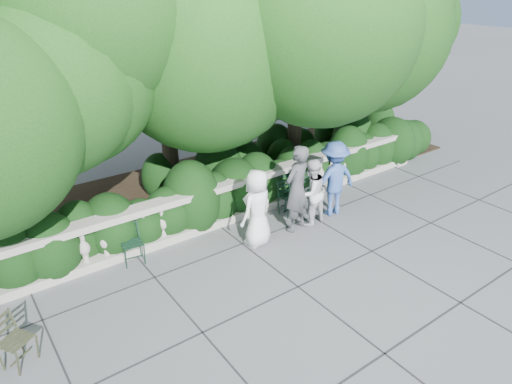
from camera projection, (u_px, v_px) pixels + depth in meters
ground at (285, 253)px, 9.31m from camera, size 90.00×90.00×0.00m
balustrade at (235, 200)px, 10.41m from camera, size 12.00×0.44×1.00m
shrub_hedge at (210, 200)px, 11.50m from camera, size 15.00×2.60×1.70m
tree_canopy at (224, 32)px, 10.28m from camera, size 15.04×6.52×6.78m
chair_b at (136, 266)px, 8.90m from camera, size 0.50×0.54×0.84m
chair_d at (291, 211)px, 10.95m from camera, size 0.49×0.53×0.84m
chair_e at (293, 216)px, 10.73m from camera, size 0.50×0.53×0.84m
chair_f at (314, 207)px, 11.14m from camera, size 0.46×0.50×0.84m
chair_weathered at (30, 366)px, 6.64m from camera, size 0.63×0.64×0.84m
person_businessman at (257, 208)px, 9.32m from camera, size 0.93×0.73×1.66m
person_woman_grey at (297, 189)px, 9.78m from camera, size 0.82×0.65×1.96m
person_casual_man at (311, 192)px, 10.10m from camera, size 0.81×0.65×1.55m
person_older_blue at (334, 179)px, 10.48m from camera, size 1.25×0.84×1.79m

